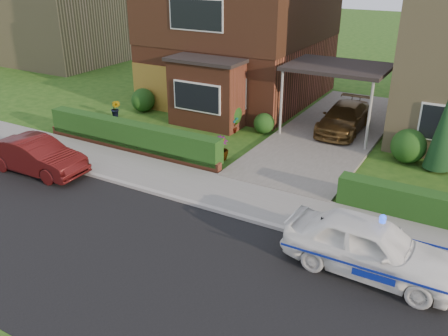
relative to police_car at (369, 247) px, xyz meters
The scene contains 22 objects.
ground 4.40m from the police_car, 146.49° to the right, with size 120.00×120.00×0.00m, color #1E4612.
road 4.40m from the police_car, 146.49° to the right, with size 60.00×6.00×0.02m, color black.
kerb 3.73m from the police_car, 169.83° to the left, with size 60.00×0.16×0.12m, color #9E9993.
sidewalk 4.05m from the police_car, 154.87° to the left, with size 60.00×2.00×0.10m, color slate.
driveway 9.35m from the police_car, 112.85° to the left, with size 3.80×12.00×0.12m, color #666059.
house_left 15.19m from the police_car, 129.28° to the left, with size 7.50×9.53×7.25m.
carport_link 9.50m from the police_car, 112.96° to the left, with size 3.80×3.00×2.77m.
garage_door 14.08m from the police_car, 147.51° to the left, with size 2.20×0.10×2.10m, color olive.
dwarf_wall 9.87m from the police_car, 162.89° to the left, with size 7.70×0.25×0.36m, color brown.
hedge_left 9.93m from the police_car, 162.07° to the left, with size 7.50×0.55×0.90m, color #103411.
shrub_left_far 14.05m from the police_car, 149.65° to the left, with size 1.08×1.08×1.08m, color #103411.
shrub_left_mid 10.28m from the police_car, 137.85° to the left, with size 1.32×1.32×1.32m, color #103411.
shrub_left_near 9.39m from the police_car, 129.92° to the left, with size 0.84×0.84×0.84m, color #103411.
shrub_right_near 7.01m from the police_car, 93.47° to the left, with size 1.20×1.20×1.20m, color #103411.
conifer_a 6.85m from the police_car, 85.16° to the left, with size 0.90×0.90×2.60m, color black.
neighbour_left 27.33m from the police_car, 150.07° to the left, with size 6.50×7.00×5.20m, color tan.
police_car is the anchor object (origin of this frame).
driveway_car 9.34m from the police_car, 110.21° to the left, with size 1.53×3.75×1.09m, color brown.
street_car 10.86m from the police_car, behind, with size 3.56×1.24×1.17m, color #440E0E.
potted_plant_a 9.69m from the police_car, 137.02° to the left, with size 0.39×0.26×0.74m, color gray.
potted_plant_b 13.89m from the police_car, 155.38° to the left, with size 0.43×0.35×0.78m, color gray.
potted_plant_c 7.30m from the police_car, 147.13° to the left, with size 0.48×0.48×0.86m, color gray.
Camera 1 is at (5.25, -6.97, 6.61)m, focal length 38.00 mm.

